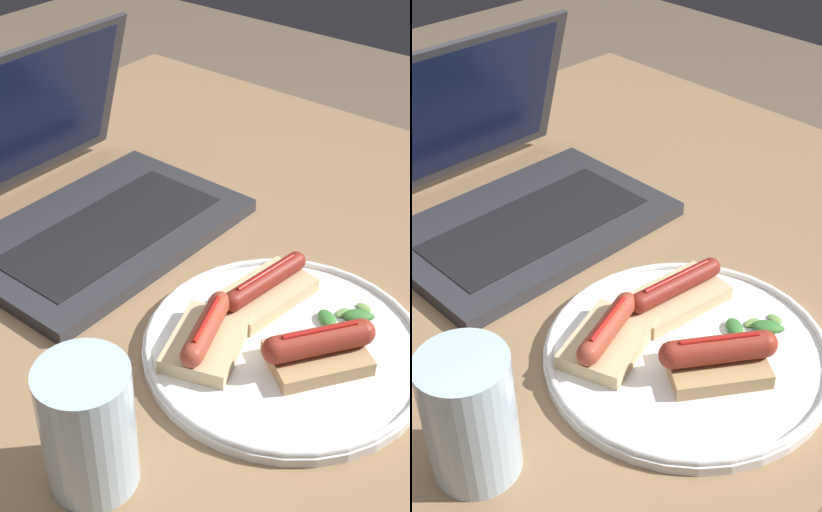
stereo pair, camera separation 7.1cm
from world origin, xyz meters
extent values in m
cube|color=#93704C|center=(0.00, 0.00, 0.74)|extent=(1.38, 0.90, 0.04)
cylinder|color=#93704C|center=(0.59, 0.35, 0.36)|extent=(0.05, 0.05, 0.72)
cube|color=#2D2D33|center=(0.15, 0.05, 0.77)|extent=(0.35, 0.23, 0.02)
cube|color=black|center=(0.15, 0.03, 0.78)|extent=(0.29, 0.12, 0.00)
cube|color=#2D2D33|center=(0.15, 0.19, 0.88)|extent=(0.35, 0.07, 0.21)
cube|color=#0C1433|center=(0.15, 0.19, 0.88)|extent=(0.31, 0.06, 0.18)
cylinder|color=white|center=(0.12, -0.25, 0.76)|extent=(0.30, 0.30, 0.01)
torus|color=white|center=(0.12, -0.25, 0.77)|extent=(0.29, 0.29, 0.01)
cube|color=tan|center=(0.12, -0.29, 0.78)|extent=(0.12, 0.11, 0.02)
cylinder|color=maroon|center=(0.12, -0.29, 0.80)|extent=(0.09, 0.07, 0.03)
sphere|color=maroon|center=(0.16, -0.32, 0.80)|extent=(0.03, 0.03, 0.03)
sphere|color=maroon|center=(0.08, -0.27, 0.80)|extent=(0.03, 0.03, 0.03)
cylinder|color=red|center=(0.12, -0.29, 0.81)|extent=(0.07, 0.05, 0.00)
cube|color=#D6B784|center=(0.17, -0.19, 0.78)|extent=(0.12, 0.08, 0.02)
cylinder|color=maroon|center=(0.17, -0.19, 0.80)|extent=(0.11, 0.03, 0.02)
sphere|color=maroon|center=(0.12, -0.19, 0.80)|extent=(0.02, 0.02, 0.02)
sphere|color=maroon|center=(0.22, -0.20, 0.80)|extent=(0.02, 0.02, 0.02)
cylinder|color=red|center=(0.17, -0.19, 0.81)|extent=(0.09, 0.02, 0.01)
cube|color=#D6B784|center=(0.07, -0.19, 0.78)|extent=(0.12, 0.10, 0.02)
cylinder|color=#9E3D28|center=(0.07, -0.19, 0.80)|extent=(0.09, 0.05, 0.02)
sphere|color=#9E3D28|center=(0.03, -0.21, 0.80)|extent=(0.02, 0.02, 0.02)
sphere|color=#9E3D28|center=(0.11, -0.18, 0.80)|extent=(0.02, 0.02, 0.02)
cylinder|color=red|center=(0.07, -0.19, 0.81)|extent=(0.07, 0.03, 0.00)
ellipsoid|color=#387A33|center=(0.18, -0.27, 0.77)|extent=(0.03, 0.03, 0.01)
ellipsoid|color=#709E4C|center=(0.20, -0.27, 0.77)|extent=(0.02, 0.02, 0.00)
ellipsoid|color=#709E4C|center=(0.23, -0.29, 0.77)|extent=(0.01, 0.02, 0.00)
ellipsoid|color=#387A33|center=(0.19, -0.30, 0.77)|extent=(0.02, 0.02, 0.00)
ellipsoid|color=#387A33|center=(0.21, -0.30, 0.77)|extent=(0.02, 0.02, 0.00)
ellipsoid|color=#387A33|center=(0.21, -0.29, 0.77)|extent=(0.03, 0.04, 0.01)
cylinder|color=silver|center=(-0.11, -0.21, 0.82)|extent=(0.08, 0.08, 0.12)
camera|label=1|loc=(-0.35, -0.53, 1.27)|focal=50.00mm
camera|label=2|loc=(-0.30, -0.59, 1.27)|focal=50.00mm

